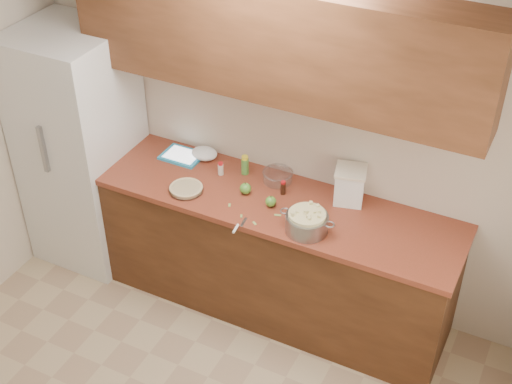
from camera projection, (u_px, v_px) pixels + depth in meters
The scene contains 20 objects.
room_shell at pixel (125, 299), 3.33m from camera, with size 3.60×3.60×3.60m.
counter_run at pixel (263, 250), 4.89m from camera, with size 2.64×0.68×0.92m.
upper_cabinets at pixel (276, 40), 4.13m from camera, with size 2.60×0.34×0.70m, color brown.
fridge at pixel (82, 148), 5.13m from camera, with size 0.70×0.70×1.80m, color silver.
pie at pixel (186, 189), 4.66m from camera, with size 0.23×0.23×0.04m.
colander at pixel (307, 222), 4.31m from camera, with size 0.35×0.26×0.13m.
flour_canister at pixel (350, 185), 4.52m from camera, with size 0.24×0.24×0.24m.
tablet at pixel (182, 156), 4.99m from camera, with size 0.28×0.22×0.02m.
paring_knife at pixel (237, 228), 4.35m from camera, with size 0.04×0.17×0.02m.
lemon_bottle at pixel (245, 165), 4.80m from camera, with size 0.05×0.05×0.14m.
cinnamon_shaker at pixel (221, 169), 4.80m from camera, with size 0.04×0.04×0.09m.
vanilla_bottle at pixel (283, 188), 4.62m from camera, with size 0.04×0.04×0.10m.
mixing_bowl at pixel (278, 176), 4.74m from camera, with size 0.21×0.21×0.08m.
paper_towel at pixel (204, 153), 4.97m from camera, with size 0.19×0.15×0.08m, color white.
apple_left at pixel (245, 189), 4.63m from camera, with size 0.08×0.08×0.09m.
apple_center at pixel (271, 202), 4.52m from camera, with size 0.07×0.07×0.08m.
peel_a at pixel (278, 215), 4.46m from camera, with size 0.04×0.02×0.00m, color #8AA851.
peel_b at pixel (241, 216), 4.45m from camera, with size 0.03×0.01×0.00m, color #8AA851.
peel_c at pixel (254, 223), 4.40m from camera, with size 0.03×0.01×0.00m, color #8AA851.
peel_d at pixel (229, 205), 4.54m from camera, with size 0.03×0.01×0.00m, color #8AA851.
Camera 1 is at (1.62, -1.87, 3.67)m, focal length 50.00 mm.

